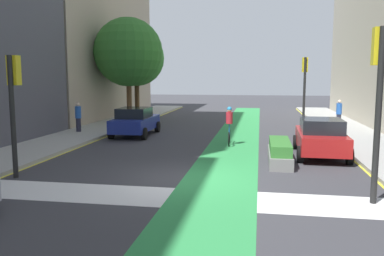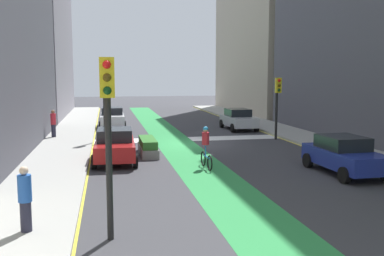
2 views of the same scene
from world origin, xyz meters
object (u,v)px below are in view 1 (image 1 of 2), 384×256
(pedestrian_sidewalk_right_a, at_px, (339,113))
(median_planter, at_px, (280,152))
(cyclist_in_lane, at_px, (229,125))
(traffic_signal_far_right, at_px, (305,79))
(traffic_signal_near_right, at_px, (379,81))
(street_tree_far, at_px, (136,58))
(car_red_right_far, at_px, (321,137))
(car_blue_left_far, at_px, (135,121))
(pedestrian_sidewalk_left_a, at_px, (78,117))
(street_tree_near, at_px, (128,52))
(traffic_signal_near_left, at_px, (14,92))

(pedestrian_sidewalk_right_a, distance_m, median_planter, 11.69)
(cyclist_in_lane, height_order, pedestrian_sidewalk_right_a, cyclist_in_lane)
(traffic_signal_far_right, distance_m, cyclist_in_lane, 9.19)
(traffic_signal_near_right, height_order, cyclist_in_lane, traffic_signal_near_right)
(cyclist_in_lane, height_order, street_tree_far, street_tree_far)
(car_red_right_far, xyz_separation_m, street_tree_far, (-11.75, 12.37, 3.85))
(car_blue_left_far, xyz_separation_m, street_tree_far, (-2.40, 8.00, 3.85))
(car_red_right_far, xyz_separation_m, pedestrian_sidewalk_left_a, (-12.74, 4.37, 0.20))
(cyclist_in_lane, xyz_separation_m, street_tree_near, (-7.69, 7.97, 4.00))
(traffic_signal_far_right, height_order, median_planter, traffic_signal_far_right)
(traffic_signal_far_right, relative_size, pedestrian_sidewalk_right_a, 2.68)
(car_blue_left_far, bearing_deg, car_red_right_far, -25.06)
(traffic_signal_far_right, xyz_separation_m, street_tree_far, (-12.07, 2.36, 1.49))
(car_blue_left_far, bearing_deg, cyclist_in_lane, -22.13)
(street_tree_near, bearing_deg, median_planter, -49.81)
(traffic_signal_far_right, bearing_deg, car_red_right_far, -91.85)
(car_blue_left_far, xyz_separation_m, pedestrian_sidewalk_right_a, (11.77, 4.95, 0.21))
(cyclist_in_lane, bearing_deg, street_tree_near, 133.97)
(pedestrian_sidewalk_left_a, bearing_deg, traffic_signal_far_right, 23.36)
(traffic_signal_near_left, height_order, traffic_signal_far_right, traffic_signal_far_right)
(traffic_signal_near_left, distance_m, street_tree_far, 17.75)
(car_red_right_far, distance_m, cyclist_in_lane, 4.49)
(traffic_signal_far_right, relative_size, street_tree_near, 0.63)
(traffic_signal_near_left, bearing_deg, street_tree_far, 94.70)
(traffic_signal_near_left, bearing_deg, traffic_signal_far_right, 55.11)
(pedestrian_sidewalk_left_a, bearing_deg, traffic_signal_near_right, -38.38)
(traffic_signal_near_right, bearing_deg, cyclist_in_lane, 118.04)
(traffic_signal_near_right, xyz_separation_m, street_tree_near, (-12.08, 16.22, 1.82))
(pedestrian_sidewalk_left_a, relative_size, street_tree_near, 0.23)
(traffic_signal_near_left, xyz_separation_m, median_planter, (8.59, 3.64, -2.38))
(pedestrian_sidewalk_left_a, distance_m, street_tree_far, 8.85)
(cyclist_in_lane, bearing_deg, pedestrian_sidewalk_left_a, 165.97)
(car_blue_left_far, relative_size, median_planter, 1.34)
(pedestrian_sidewalk_right_a, xyz_separation_m, street_tree_far, (-14.17, 3.05, 3.64))
(car_blue_left_far, bearing_deg, pedestrian_sidewalk_left_a, -179.97)
(traffic_signal_near_right, xyz_separation_m, traffic_signal_near_left, (-10.77, 0.86, -0.37))
(street_tree_near, bearing_deg, car_red_right_far, -41.10)
(pedestrian_sidewalk_left_a, distance_m, median_planter, 12.55)
(traffic_signal_near_right, xyz_separation_m, car_red_right_far, (-0.46, 6.08, -2.35))
(pedestrian_sidewalk_right_a, bearing_deg, traffic_signal_far_right, 161.83)
(street_tree_far, bearing_deg, pedestrian_sidewalk_right_a, -12.13)
(traffic_signal_near_right, distance_m, car_red_right_far, 6.54)
(traffic_signal_near_left, xyz_separation_m, pedestrian_sidewalk_right_a, (12.73, 14.55, -1.77))
(traffic_signal_far_right, height_order, street_tree_far, street_tree_far)
(pedestrian_sidewalk_right_a, bearing_deg, street_tree_far, 167.87)
(traffic_signal_near_left, height_order, car_red_right_far, traffic_signal_near_left)
(traffic_signal_far_right, height_order, car_blue_left_far, traffic_signal_far_right)
(traffic_signal_near_right, distance_m, cyclist_in_lane, 9.60)
(traffic_signal_far_right, distance_m, pedestrian_sidewalk_left_a, 14.39)
(traffic_signal_far_right, bearing_deg, car_blue_left_far, -149.75)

